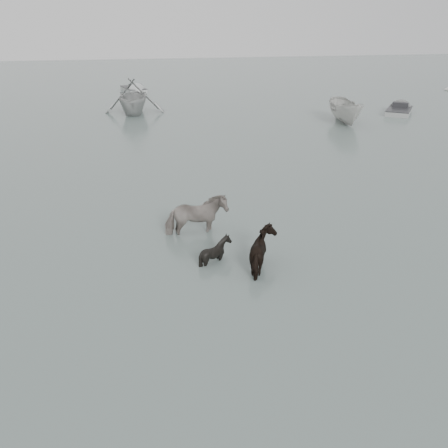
{
  "coord_description": "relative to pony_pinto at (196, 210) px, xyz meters",
  "views": [
    {
      "loc": [
        -1.84,
        -12.89,
        7.06
      ],
      "look_at": [
        0.72,
        0.96,
        1.0
      ],
      "focal_mm": 40.0,
      "sensor_mm": 36.0,
      "label": 1
    }
  ],
  "objects": [
    {
      "name": "skiff_port",
      "position": [
        17.54,
        18.62,
        -0.5
      ],
      "size": [
        3.88,
        4.62,
        0.75
      ],
      "primitive_type": null,
      "rotation": [
        0.0,
        0.0,
        0.97
      ],
      "color": "gray",
      "rests_on": "ground"
    },
    {
      "name": "rowboat_trail",
      "position": [
        -1.66,
        22.25,
        0.48
      ],
      "size": [
        4.92,
        5.55,
        2.71
      ],
      "primitive_type": "imported",
      "rotation": [
        0.0,
        0.0,
        3.04
      ],
      "color": "#A1A3A1",
      "rests_on": "ground"
    },
    {
      "name": "boat_small",
      "position": [
        12.3,
        16.25,
        -0.01
      ],
      "size": [
        2.17,
        4.66,
        1.74
      ],
      "primitive_type": "imported",
      "rotation": [
        0.0,
        0.0,
        -0.11
      ],
      "color": "#BBBBB6",
      "rests_on": "ground"
    },
    {
      "name": "pony_dark",
      "position": [
        1.68,
        -2.78,
        -0.17
      ],
      "size": [
        1.35,
        1.53,
        1.42
      ],
      "primitive_type": "imported",
      "rotation": [
        0.0,
        0.0,
        1.68
      ],
      "color": "black",
      "rests_on": "ground"
    },
    {
      "name": "pony_black",
      "position": [
        0.31,
        -2.07,
        -0.32
      ],
      "size": [
        1.17,
        1.08,
        1.11
      ],
      "primitive_type": "imported",
      "rotation": [
        0.0,
        0.0,
        1.36
      ],
      "color": "black",
      "rests_on": "ground"
    },
    {
      "name": "skiff_mid",
      "position": [
        -1.53,
        33.23,
        -0.5
      ],
      "size": [
        2.81,
        5.03,
        0.75
      ],
      "primitive_type": null,
      "rotation": [
        0.0,
        0.0,
        -1.3
      ],
      "color": "#9EA19E",
      "rests_on": "ground"
    },
    {
      "name": "pony_pinto",
      "position": [
        0.0,
        0.0,
        0.0
      ],
      "size": [
        2.15,
        1.12,
        1.75
      ],
      "primitive_type": "imported",
      "rotation": [
        0.0,
        0.0,
        1.66
      ],
      "color": "black",
      "rests_on": "ground"
    },
    {
      "name": "ground",
      "position": [
        -0.06,
        -2.58,
        -0.88
      ],
      "size": [
        140.0,
        140.0,
        0.0
      ],
      "primitive_type": "plane",
      "color": "slate",
      "rests_on": "ground"
    }
  ]
}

